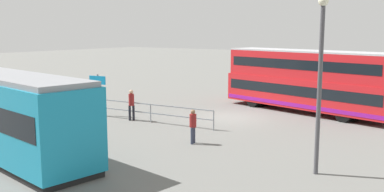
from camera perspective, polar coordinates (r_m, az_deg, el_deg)
name	(u,v)px	position (r m, az deg, el deg)	size (l,w,h in m)	color
ground_plane	(232,117)	(26.24, 5.39, -2.78)	(160.00, 160.00, 0.00)	slate
double_decker_bus	(307,81)	(28.28, 15.02, 1.95)	(11.69, 5.11, 3.96)	red
pedestrian_near_railing	(131,103)	(25.15, -8.04, -0.89)	(0.45, 0.45, 1.81)	black
pedestrian_crossing	(193,124)	(19.86, 0.13, -3.76)	(0.38, 0.38, 1.61)	#33384C
pedestrian_railing	(151,110)	(24.51, -5.52, -1.83)	(8.05, 0.71, 1.08)	gray
info_sign	(98,87)	(26.85, -12.40, 1.19)	(1.20, 0.20, 2.56)	slate
street_lamp	(320,72)	(15.87, 16.66, 3.12)	(0.36, 0.36, 6.39)	#4C4C51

